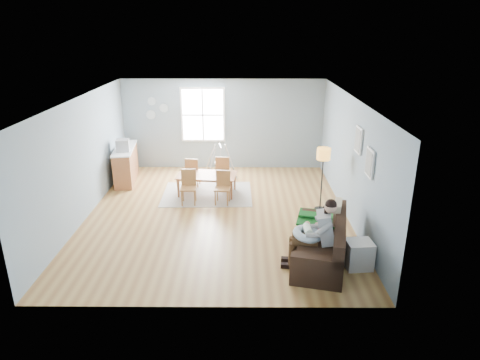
{
  "coord_description": "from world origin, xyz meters",
  "views": [
    {
      "loc": [
        0.6,
        -9.12,
        4.18
      ],
      "look_at": [
        0.53,
        -0.4,
        1.0
      ],
      "focal_mm": 32.0,
      "sensor_mm": 36.0,
      "label": 1
    }
  ],
  "objects_px": {
    "sofa": "(323,245)",
    "chair_ne": "(223,169)",
    "counter": "(126,164)",
    "monitor": "(123,145)",
    "storage_cube": "(358,254)",
    "floor_lamp": "(323,159)",
    "father": "(316,231)",
    "toddler": "(321,221)",
    "dining_table": "(207,185)",
    "baby_swing": "(221,162)",
    "chair_nw": "(192,171)",
    "chair_se": "(223,186)",
    "chair_sw": "(189,185)"
  },
  "relations": [
    {
      "from": "floor_lamp",
      "to": "chair_nw",
      "type": "xyz_separation_m",
      "value": [
        -3.22,
        1.53,
        -0.81
      ]
    },
    {
      "from": "floor_lamp",
      "to": "baby_swing",
      "type": "xyz_separation_m",
      "value": [
        -2.5,
        2.45,
        -0.86
      ]
    },
    {
      "from": "dining_table",
      "to": "chair_se",
      "type": "bearing_deg",
      "value": -46.17
    },
    {
      "from": "dining_table",
      "to": "chair_se",
      "type": "relative_size",
      "value": 1.85
    },
    {
      "from": "chair_sw",
      "to": "monitor",
      "type": "distance_m",
      "value": 2.4
    },
    {
      "from": "monitor",
      "to": "baby_swing",
      "type": "bearing_deg",
      "value": 16.24
    },
    {
      "from": "toddler",
      "to": "dining_table",
      "type": "bearing_deg",
      "value": 128.14
    },
    {
      "from": "toddler",
      "to": "counter",
      "type": "relative_size",
      "value": 0.46
    },
    {
      "from": "chair_ne",
      "to": "monitor",
      "type": "bearing_deg",
      "value": 176.85
    },
    {
      "from": "toddler",
      "to": "chair_ne",
      "type": "relative_size",
      "value": 0.93
    },
    {
      "from": "chair_ne",
      "to": "monitor",
      "type": "height_order",
      "value": "monitor"
    },
    {
      "from": "toddler",
      "to": "monitor",
      "type": "bearing_deg",
      "value": 141.22
    },
    {
      "from": "floor_lamp",
      "to": "chair_se",
      "type": "bearing_deg",
      "value": 170.17
    },
    {
      "from": "chair_se",
      "to": "baby_swing",
      "type": "relative_size",
      "value": 0.8
    },
    {
      "from": "floor_lamp",
      "to": "chair_nw",
      "type": "distance_m",
      "value": 3.65
    },
    {
      "from": "toddler",
      "to": "baby_swing",
      "type": "xyz_separation_m",
      "value": [
        -2.12,
        4.55,
        -0.29
      ]
    },
    {
      "from": "chair_se",
      "to": "counter",
      "type": "relative_size",
      "value": 0.46
    },
    {
      "from": "storage_cube",
      "to": "floor_lamp",
      "type": "bearing_deg",
      "value": 95.43
    },
    {
      "from": "father",
      "to": "storage_cube",
      "type": "distance_m",
      "value": 0.91
    },
    {
      "from": "sofa",
      "to": "chair_ne",
      "type": "bearing_deg",
      "value": 117.98
    },
    {
      "from": "counter",
      "to": "monitor",
      "type": "bearing_deg",
      "value": -80.7
    },
    {
      "from": "chair_nw",
      "to": "monitor",
      "type": "xyz_separation_m",
      "value": [
        -1.88,
        0.16,
        0.66
      ]
    },
    {
      "from": "storage_cube",
      "to": "monitor",
      "type": "height_order",
      "value": "monitor"
    },
    {
      "from": "father",
      "to": "storage_cube",
      "type": "relative_size",
      "value": 2.61
    },
    {
      "from": "baby_swing",
      "to": "floor_lamp",
      "type": "bearing_deg",
      "value": -44.41
    },
    {
      "from": "chair_sw",
      "to": "chair_ne",
      "type": "distance_m",
      "value": 1.4
    },
    {
      "from": "chair_se",
      "to": "baby_swing",
      "type": "height_order",
      "value": "baby_swing"
    },
    {
      "from": "dining_table",
      "to": "baby_swing",
      "type": "relative_size",
      "value": 1.49
    },
    {
      "from": "chair_se",
      "to": "father",
      "type": "bearing_deg",
      "value": -58.67
    },
    {
      "from": "chair_sw",
      "to": "baby_swing",
      "type": "height_order",
      "value": "baby_swing"
    },
    {
      "from": "father",
      "to": "counter",
      "type": "relative_size",
      "value": 0.76
    },
    {
      "from": "storage_cube",
      "to": "chair_nw",
      "type": "height_order",
      "value": "chair_nw"
    },
    {
      "from": "sofa",
      "to": "baby_swing",
      "type": "relative_size",
      "value": 2.15
    },
    {
      "from": "father",
      "to": "counter",
      "type": "xyz_separation_m",
      "value": [
        -4.61,
        4.58,
        -0.23
      ]
    },
    {
      "from": "father",
      "to": "monitor",
      "type": "height_order",
      "value": "father"
    },
    {
      "from": "chair_ne",
      "to": "dining_table",
      "type": "bearing_deg",
      "value": -124.33
    },
    {
      "from": "storage_cube",
      "to": "chair_sw",
      "type": "bearing_deg",
      "value": 139.09
    },
    {
      "from": "chair_se",
      "to": "chair_ne",
      "type": "height_order",
      "value": "chair_ne"
    },
    {
      "from": "floor_lamp",
      "to": "chair_ne",
      "type": "height_order",
      "value": "floor_lamp"
    },
    {
      "from": "chair_nw",
      "to": "chair_ne",
      "type": "xyz_separation_m",
      "value": [
        0.83,
        0.01,
        0.03
      ]
    },
    {
      "from": "chair_nw",
      "to": "chair_ne",
      "type": "bearing_deg",
      "value": 0.96
    },
    {
      "from": "counter",
      "to": "chair_sw",
      "type": "bearing_deg",
      "value": -39.6
    },
    {
      "from": "dining_table",
      "to": "chair_ne",
      "type": "height_order",
      "value": "chair_ne"
    },
    {
      "from": "dining_table",
      "to": "chair_sw",
      "type": "height_order",
      "value": "chair_sw"
    },
    {
      "from": "dining_table",
      "to": "counter",
      "type": "relative_size",
      "value": 0.86
    },
    {
      "from": "sofa",
      "to": "chair_sw",
      "type": "distance_m",
      "value": 3.92
    },
    {
      "from": "sofa",
      "to": "father",
      "type": "relative_size",
      "value": 1.63
    },
    {
      "from": "sofa",
      "to": "toddler",
      "type": "relative_size",
      "value": 2.7
    },
    {
      "from": "floor_lamp",
      "to": "monitor",
      "type": "distance_m",
      "value": 5.37
    },
    {
      "from": "storage_cube",
      "to": "dining_table",
      "type": "relative_size",
      "value": 0.34
    }
  ]
}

